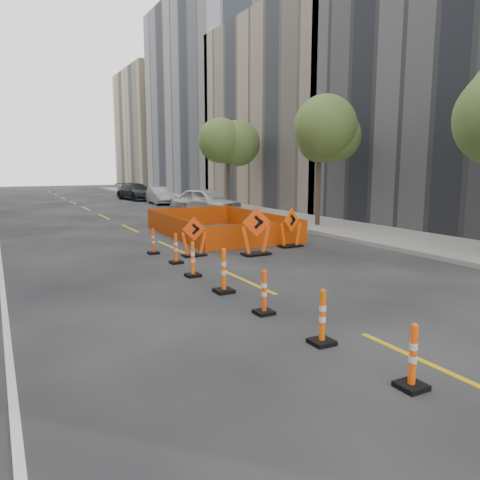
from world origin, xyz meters
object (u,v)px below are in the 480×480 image
channelizer_4 (224,270)px  channelizer_5 (193,259)px  chevron_sign_left (194,237)px  channelizer_1 (413,356)px  channelizer_2 (322,317)px  parked_car_far (136,192)px  channelizer_3 (264,292)px  chevron_sign_center (256,231)px  chevron_sign_right (291,228)px  parked_car_near (206,201)px  channelizer_7 (153,241)px  parked_car_mid (160,195)px  channelizer_6 (176,248)px

channelizer_4 → channelizer_5: size_ratio=1.11×
chevron_sign_left → channelizer_1: bearing=-88.1°
channelizer_2 → parked_car_far: parked_car_far is taller
channelizer_3 → chevron_sign_center: bearing=61.7°
chevron_sign_right → parked_car_near: parked_car_near is taller
channelizer_3 → channelizer_7: channelizer_3 is taller
channelizer_1 → channelizer_5: (-0.17, 7.60, 0.02)m
channelizer_1 → channelizer_4: channelizer_4 is taller
channelizer_1 → parked_car_mid: 32.72m
parked_car_mid → channelizer_7: bearing=-105.1°
channelizer_7 → parked_car_mid: (7.03, 20.58, 0.22)m
channelizer_7 → chevron_sign_center: bearing=-31.2°
channelizer_1 → parked_car_near: size_ratio=0.19×
chevron_sign_center → chevron_sign_left: bearing=173.8°
chevron_sign_left → channelizer_4: bearing=-96.2°
parked_car_mid → channelizer_4: bearing=-101.2°
channelizer_4 → parked_car_far: (6.54, 31.51, 0.19)m
channelizer_5 → channelizer_6: bearing=84.0°
channelizer_1 → parked_car_far: parked_car_far is taller
channelizer_3 → parked_car_mid: bearing=76.0°
channelizer_5 → parked_car_far: 30.33m
channelizer_7 → parked_car_far: parked_car_far is taller
chevron_sign_center → channelizer_1: bearing=-90.8°
channelizer_2 → parked_car_near: 21.92m
channelizer_7 → channelizer_2: bearing=-89.8°
channelizer_1 → channelizer_5: size_ratio=0.96×
channelizer_3 → chevron_sign_center: (3.08, 5.73, 0.35)m
channelizer_4 → chevron_sign_left: (1.13, 4.65, 0.12)m
channelizer_6 → chevron_sign_center: 2.95m
channelizer_7 → chevron_sign_left: bearing=-43.3°
channelizer_3 → channelizer_6: (0.15, 5.70, 0.01)m
channelizer_1 → channelizer_7: (-0.12, 11.40, -0.01)m
chevron_sign_right → parked_car_mid: size_ratio=0.36×
channelizer_7 → channelizer_5: bearing=-90.8°
channelizer_6 → channelizer_5: bearing=-96.0°
channelizer_2 → chevron_sign_center: size_ratio=0.60×
channelizer_7 → channelizer_3: bearing=-90.0°
channelizer_7 → chevron_sign_center: 3.62m
channelizer_3 → channelizer_4: channelizer_4 is taller
chevron_sign_left → chevron_sign_right: (3.94, -0.03, 0.07)m
channelizer_4 → parked_car_mid: 27.21m
chevron_sign_center → chevron_sign_right: chevron_sign_center is taller
channelizer_3 → channelizer_4: bearing=90.3°
channelizer_1 → channelizer_6: bearing=89.8°
channelizer_1 → channelizer_6: 9.50m
channelizer_4 → parked_car_far: size_ratio=0.22×
channelizer_3 → parked_car_far: (6.53, 33.41, 0.27)m
channelizer_4 → channelizer_5: channelizer_4 is taller
chevron_sign_left → chevron_sign_center: bearing=-15.3°
channelizer_4 → parked_car_near: parked_car_near is taller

